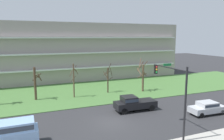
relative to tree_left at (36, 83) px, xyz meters
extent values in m
plane|color=#2D2D30|center=(7.33, -12.08, -2.65)|extent=(160.00, 160.00, 0.00)
cube|color=#477238|center=(7.33, 1.92, -2.61)|extent=(80.00, 16.00, 0.08)
cube|color=#9E938C|center=(7.33, 15.91, 3.51)|extent=(51.47, 11.98, 12.33)
cube|color=silver|center=(7.33, 9.47, 0.43)|extent=(49.41, 0.90, 0.24)
cube|color=silver|center=(7.33, 9.47, 3.51)|extent=(49.41, 0.90, 0.24)
cube|color=silver|center=(7.33, 9.47, 6.60)|extent=(49.41, 0.90, 0.24)
cylinder|color=#4C3828|center=(-0.07, -0.01, -0.15)|extent=(0.35, 0.35, 5.00)
cylinder|color=#4C3828|center=(0.59, -0.27, 0.83)|extent=(0.70, 1.49, 1.40)
cylinder|color=#4C3828|center=(0.24, 0.59, 0.72)|extent=(1.36, 0.81, 1.24)
cylinder|color=#4C3828|center=(0.23, -0.24, 1.04)|extent=(0.64, 0.78, 0.65)
cylinder|color=brown|center=(5.53, -0.86, 0.03)|extent=(0.21, 0.21, 5.37)
cylinder|color=brown|center=(5.89, -1.20, 1.53)|extent=(0.80, 0.83, 1.05)
cylinder|color=brown|center=(5.17, -0.60, 1.16)|extent=(0.62, 0.82, 0.79)
cylinder|color=brown|center=(5.56, -0.49, 0.29)|extent=(0.82, 0.17, 0.94)
cylinder|color=brown|center=(5.89, -0.89, 2.27)|extent=(0.16, 0.77, 0.45)
cylinder|color=brown|center=(5.68, -1.18, 1.77)|extent=(0.72, 0.41, 0.50)
cylinder|color=#423023|center=(11.44, -0.11, -0.50)|extent=(0.22, 0.22, 4.30)
cylinder|color=#423023|center=(11.35, 0.38, 0.78)|extent=(1.06, 0.30, 0.91)
cylinder|color=#423023|center=(11.98, -0.03, -0.22)|extent=(0.27, 1.14, 0.65)
cylinder|color=#423023|center=(11.60, 0.17, 0.81)|extent=(0.66, 0.43, 0.56)
cylinder|color=#423023|center=(11.91, -0.43, 0.95)|extent=(0.76, 1.06, 1.50)
cylinder|color=#423023|center=(11.77, 0.04, 1.67)|extent=(0.44, 0.78, 1.51)
cylinder|color=#423023|center=(10.97, -0.35, 0.45)|extent=(0.60, 1.05, 1.24)
cylinder|color=brown|center=(17.37, -1.55, -0.30)|extent=(0.34, 0.34, 4.72)
cylinder|color=brown|center=(16.97, -1.18, 2.36)|extent=(0.94, 0.99, 1.48)
cylinder|color=brown|center=(17.61, -0.82, 0.04)|extent=(1.57, 0.66, 0.93)
cylinder|color=brown|center=(17.81, -1.31, 2.03)|extent=(0.68, 1.06, 1.33)
cylinder|color=brown|center=(16.59, -1.55, 0.96)|extent=(0.17, 1.65, 1.12)
cylinder|color=brown|center=(17.53, -1.88, 0.53)|extent=(0.83, 0.51, 0.86)
cylinder|color=brown|center=(17.19, -0.90, 1.70)|extent=(1.45, 0.54, 1.67)
cube|color=#8CB2E0|center=(-3.03, -14.08, -1.67)|extent=(5.21, 2.03, 1.25)
cube|color=#8CB2E0|center=(-3.03, -14.08, -0.67)|extent=(4.61, 1.87, 0.75)
cube|color=#2D3847|center=(-3.03, -14.08, -0.67)|extent=(4.52, 1.91, 0.41)
cylinder|color=black|center=(-1.21, -13.18, -2.29)|extent=(0.72, 0.22, 0.72)
cube|color=black|center=(11.62, -9.58, -1.83)|extent=(5.48, 2.23, 0.85)
cube|color=black|center=(10.72, -9.54, -1.05)|extent=(1.88, 1.91, 0.70)
cube|color=#2D3847|center=(10.72, -9.54, -1.05)|extent=(1.84, 1.95, 0.38)
cylinder|color=black|center=(9.69, -10.39, -2.25)|extent=(0.81, 0.25, 0.80)
cylinder|color=black|center=(9.76, -8.61, -2.25)|extent=(0.81, 0.25, 0.80)
cylinder|color=black|center=(13.47, -10.55, -2.25)|extent=(0.81, 0.25, 0.80)
cylinder|color=black|center=(13.54, -8.77, -2.25)|extent=(0.81, 0.25, 0.80)
cube|color=#B7BABF|center=(19.10, -14.08, -1.98)|extent=(4.49, 2.02, 0.70)
cube|color=#B7BABF|center=(19.10, -14.08, -1.36)|extent=(2.28, 1.77, 0.55)
cube|color=#2D3847|center=(19.10, -14.08, -1.36)|extent=(2.24, 1.80, 0.30)
cylinder|color=black|center=(20.68, -13.37, -2.33)|extent=(0.65, 0.25, 0.64)
cylinder|color=black|center=(20.60, -14.95, -2.33)|extent=(0.65, 0.25, 0.64)
cylinder|color=black|center=(17.61, -13.21, -2.33)|extent=(0.65, 0.25, 0.64)
cylinder|color=black|center=(17.52, -14.79, -2.33)|extent=(0.65, 0.25, 0.64)
cylinder|color=black|center=(11.62, -18.68, 0.77)|extent=(0.18, 0.18, 6.86)
cylinder|color=black|center=(11.62, -16.17, 3.80)|extent=(0.12, 5.02, 0.12)
cube|color=black|center=(11.62, -13.96, 3.30)|extent=(0.28, 0.28, 0.90)
sphere|color=red|center=(11.62, -14.11, 3.60)|extent=(0.20, 0.20, 0.20)
sphere|color=#F2A519|center=(11.62, -14.11, 3.32)|extent=(0.20, 0.20, 0.20)
sphere|color=green|center=(11.62, -14.11, 3.04)|extent=(0.20, 0.20, 0.20)
cube|color=#197238|center=(11.62, -15.92, 4.05)|extent=(0.90, 0.04, 0.24)
camera|label=1|loc=(-1.01, -32.86, 6.70)|focal=34.09mm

